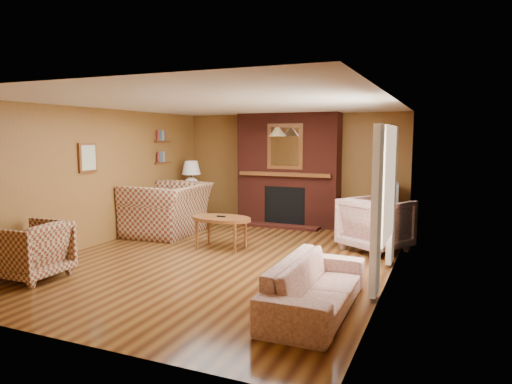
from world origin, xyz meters
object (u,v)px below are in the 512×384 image
at_px(plaid_loveseat, 168,209).
at_px(tv_stand, 384,219).
at_px(floral_armchair, 376,224).
at_px(fireplace, 288,170).
at_px(floral_sofa, 316,285).
at_px(coffee_table, 221,220).
at_px(side_table, 192,207).
at_px(crt_tv, 384,193).
at_px(plaid_armchair, 30,250).
at_px(table_lamp, 191,175).

distance_m(plaid_loveseat, tv_stand, 4.25).
relative_size(floral_armchair, tv_stand, 1.69).
xyz_separation_m(fireplace, floral_sofa, (1.90, -4.56, -0.90)).
relative_size(floral_armchair, coffee_table, 0.91).
height_order(fireplace, side_table, fireplace).
height_order(coffee_table, crt_tv, crt_tv).
bearing_deg(plaid_armchair, coffee_table, 146.16).
distance_m(plaid_armchair, side_table, 4.43).
height_order(side_table, crt_tv, crt_tv).
relative_size(fireplace, plaid_armchair, 2.83).
distance_m(floral_armchair, table_lamp, 4.37).
distance_m(floral_sofa, tv_stand, 4.38).
relative_size(floral_armchair, side_table, 1.47).
height_order(fireplace, table_lamp, fireplace).
relative_size(plaid_armchair, floral_armchair, 0.87).
distance_m(plaid_armchair, coffee_table, 2.97).
bearing_deg(coffee_table, floral_sofa, -43.04).
height_order(floral_armchair, side_table, floral_armchair).
height_order(floral_sofa, tv_stand, tv_stand).
bearing_deg(tv_stand, crt_tv, -86.46).
distance_m(plaid_armchair, floral_sofa, 3.87).
xyz_separation_m(fireplace, table_lamp, (-2.10, -0.53, -0.12)).
bearing_deg(crt_tv, plaid_loveseat, -156.87).
xyz_separation_m(floral_armchair, side_table, (-4.20, 1.05, -0.11)).
xyz_separation_m(floral_sofa, coffee_table, (-2.26, 2.11, 0.20)).
bearing_deg(fireplace, coffee_table, -98.41).
bearing_deg(crt_tv, side_table, -175.26).
height_order(plaid_loveseat, floral_armchair, plaid_loveseat).
bearing_deg(plaid_armchair, fireplace, 157.01).
bearing_deg(tv_stand, table_lamp, -171.63).
distance_m(floral_armchair, coffee_table, 2.61).
xyz_separation_m(floral_armchair, coffee_table, (-2.46, -0.87, 0.04)).
height_order(coffee_table, tv_stand, tv_stand).
relative_size(plaid_armchair, tv_stand, 1.46).
bearing_deg(plaid_armchair, side_table, -179.59).
bearing_deg(fireplace, plaid_armchair, -111.46).
bearing_deg(floral_armchair, crt_tv, -55.82).
height_order(side_table, tv_stand, side_table).
bearing_deg(coffee_table, plaid_loveseat, 158.23).
bearing_deg(crt_tv, table_lamp, -175.26).
relative_size(plaid_loveseat, floral_armchair, 1.56).
relative_size(tv_stand, crt_tv, 1.03).
bearing_deg(coffee_table, plaid_armchair, -122.30).
distance_m(table_lamp, crt_tv, 4.17).
height_order(coffee_table, table_lamp, table_lamp).
bearing_deg(floral_sofa, fireplace, 22.33).
bearing_deg(floral_armchair, tv_stand, -55.82).
relative_size(floral_sofa, side_table, 2.88).
bearing_deg(tv_stand, plaid_armchair, -126.40).
bearing_deg(fireplace, floral_armchair, -36.95).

